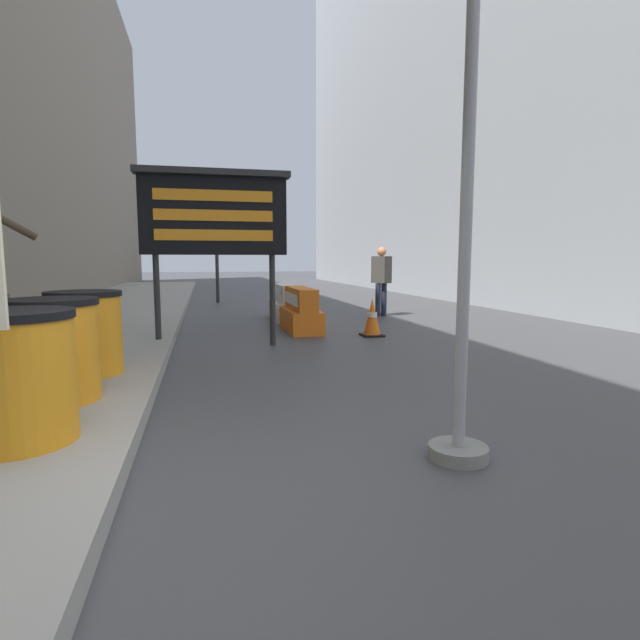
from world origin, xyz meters
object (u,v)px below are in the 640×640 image
at_px(message_board, 214,215).
at_px(barrel_drum_foreground, 15,377).
at_px(barrel_drum_middle, 53,350).
at_px(jersey_barrier_orange_near, 301,312).
at_px(traffic_cone_near, 372,318).
at_px(jersey_barrier_white, 285,304).
at_px(pedestrian_worker, 381,275).
at_px(barrel_drum_back, 85,333).
at_px(traffic_light_near_curb, 216,227).

bearing_deg(message_board, barrel_drum_foreground, -107.98).
height_order(barrel_drum_middle, message_board, message_board).
height_order(jersey_barrier_orange_near, traffic_cone_near, jersey_barrier_orange_near).
bearing_deg(barrel_drum_middle, jersey_barrier_orange_near, 57.24).
height_order(jersey_barrier_orange_near, jersey_barrier_white, jersey_barrier_orange_near).
bearing_deg(message_board, pedestrian_worker, 41.54).
xyz_separation_m(barrel_drum_back, jersey_barrier_white, (3.28, 6.15, -0.26)).
xyz_separation_m(message_board, traffic_cone_near, (2.95, 0.56, -1.85)).
bearing_deg(message_board, barrel_drum_back, -122.11).
relative_size(jersey_barrier_orange_near, traffic_cone_near, 2.44).
xyz_separation_m(barrel_drum_foreground, barrel_drum_middle, (-0.05, 1.11, 0.00)).
distance_m(jersey_barrier_orange_near, traffic_cone_near, 1.59).
relative_size(jersey_barrier_orange_near, pedestrian_worker, 0.98).
bearing_deg(barrel_drum_back, message_board, 57.89).
bearing_deg(message_board, traffic_cone_near, 10.68).
bearing_deg(jersey_barrier_orange_near, barrel_drum_foreground, -117.50).
bearing_deg(traffic_light_near_curb, pedestrian_worker, -51.79).
height_order(barrel_drum_back, traffic_cone_near, barrel_drum_back).
relative_size(message_board, traffic_cone_near, 4.02).
bearing_deg(jersey_barrier_white, jersey_barrier_orange_near, -90.00).
bearing_deg(barrel_drum_foreground, traffic_light_near_curb, 82.62).
relative_size(barrel_drum_middle, jersey_barrier_white, 0.54).
xyz_separation_m(barrel_drum_back, pedestrian_worker, (5.85, 6.27, 0.42)).
distance_m(barrel_drum_foreground, message_board, 5.15).
bearing_deg(barrel_drum_foreground, traffic_cone_near, 49.46).
bearing_deg(barrel_drum_middle, barrel_drum_foreground, -87.27).
xyz_separation_m(jersey_barrier_orange_near, traffic_light_near_curb, (-1.49, 7.40, 2.19)).
bearing_deg(barrel_drum_foreground, barrel_drum_middle, 92.73).
xyz_separation_m(message_board, traffic_light_near_curb, (0.26, 9.00, 0.38)).
distance_m(message_board, jersey_barrier_white, 4.49).
xyz_separation_m(barrel_drum_back, traffic_cone_near, (4.48, 2.99, -0.29)).
relative_size(barrel_drum_foreground, jersey_barrier_white, 0.54).
bearing_deg(barrel_drum_back, jersey_barrier_orange_near, 50.93).
distance_m(jersey_barrier_orange_near, jersey_barrier_white, 2.12).
bearing_deg(traffic_light_near_curb, traffic_cone_near, -72.27).
bearing_deg(barrel_drum_back, jersey_barrier_white, 61.95).
distance_m(traffic_cone_near, pedestrian_worker, 3.62).
bearing_deg(jersey_barrier_orange_near, traffic_cone_near, -40.86).
distance_m(barrel_drum_foreground, traffic_light_near_curb, 13.91).
xyz_separation_m(barrel_drum_foreground, jersey_barrier_white, (3.26, 8.38, -0.26)).
relative_size(barrel_drum_foreground, barrel_drum_middle, 1.00).
distance_m(barrel_drum_foreground, jersey_barrier_white, 9.00).
distance_m(barrel_drum_back, traffic_cone_near, 5.40).
distance_m(barrel_drum_middle, traffic_cone_near, 6.12).
relative_size(barrel_drum_back, message_board, 0.33).
height_order(message_board, jersey_barrier_white, message_board).
height_order(barrel_drum_foreground, barrel_drum_middle, same).
bearing_deg(jersey_barrier_orange_near, traffic_light_near_curb, 101.41).
height_order(jersey_barrier_white, traffic_light_near_curb, traffic_light_near_curb).
bearing_deg(message_board, jersey_barrier_white, 64.80).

